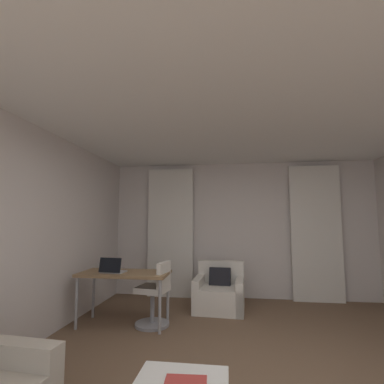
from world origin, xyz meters
TOP-DOWN VIEW (x-y plane):
  - wall_window at (0.00, 3.03)m, footprint 5.12×0.06m
  - wall_left at (-2.53, 0.00)m, footprint 0.06×6.12m
  - ceiling at (0.00, 0.00)m, footprint 5.12×6.12m
  - curtain_left_panel at (-1.38, 2.90)m, footprint 0.90×0.06m
  - curtain_right_panel at (1.38, 2.90)m, footprint 0.90×0.06m
  - armchair at (-0.39, 2.22)m, footprint 0.84×0.81m
  - desk at (-1.71, 1.34)m, footprint 1.26×0.59m
  - desk_chair at (-1.26, 1.36)m, footprint 0.48×0.48m
  - laptop at (-1.86, 1.25)m, footprint 0.34×0.27m
  - magazine_open at (-0.51, -0.69)m, footprint 0.29×0.22m

SIDE VIEW (x-z plane):
  - armchair at x=-0.39m, z-range -0.12..0.64m
  - magazine_open at x=-0.51m, z-range 0.38..0.39m
  - desk_chair at x=-1.26m, z-range -0.05..0.83m
  - desk at x=-1.71m, z-range 0.30..1.03m
  - laptop at x=-1.86m, z-range 0.67..0.88m
  - curtain_left_panel at x=-1.38m, z-range 0.00..2.50m
  - curtain_right_panel at x=1.38m, z-range 0.00..2.50m
  - wall_window at x=0.00m, z-range 0.00..2.60m
  - wall_left at x=-2.53m, z-range 0.00..2.60m
  - ceiling at x=0.00m, z-range 2.60..2.66m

